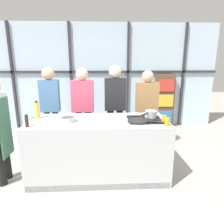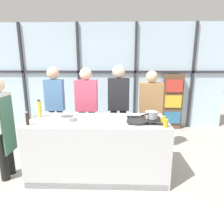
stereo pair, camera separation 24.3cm
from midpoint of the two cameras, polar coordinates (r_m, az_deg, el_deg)
The scene contains 16 objects.
ground_plane at distance 3.45m, azimuth -5.79°, elevation -17.35°, with size 18.00×18.00×0.00m, color #ADA89E.
back_window_wall at distance 5.55m, azimuth -4.82°, elevation 10.00°, with size 6.40×0.10×2.80m.
bookshelf at distance 5.68m, azimuth 13.54°, elevation 3.04°, with size 0.52×0.19×1.49m.
demo_island at distance 3.23m, azimuth -5.96°, elevation -10.30°, with size 2.12×0.86×0.93m.
spectator_far_left at distance 4.11m, azimuth -18.86°, elevation 2.28°, with size 0.36×0.24×1.70m.
spectator_center_left at distance 3.99m, azimuth -10.03°, elevation 1.89°, with size 0.43×0.24×1.69m.
spectator_center_right at distance 3.96m, azimuth -0.88°, elevation 2.58°, with size 0.41×0.24×1.74m.
spectator_far_right at distance 4.04m, azimuth 8.16°, elevation 1.58°, with size 0.44×0.23×1.64m.
frying_pan at distance 2.96m, azimuth 5.34°, elevation -2.54°, with size 0.55×0.31×0.04m.
saucepan at distance 3.23m, azimuth 8.94°, elevation -0.52°, with size 0.29×0.30×0.11m.
white_plate at distance 3.43m, azimuth -13.94°, elevation -0.79°, with size 0.24×0.24×0.01m, color white.
mixing_bowl at distance 3.07m, azimuth -14.80°, elevation -2.02°, with size 0.24×0.24×0.07m.
oil_bottle at distance 3.37m, azimuth -22.60°, elevation 0.46°, with size 0.07×0.07×0.28m.
pepper_grinder at distance 3.00m, azimuth -25.36°, elevation -2.24°, with size 0.04×0.04×0.19m.
juice_glass_near at distance 2.84m, azimuth 13.09°, elevation -2.82°, with size 0.07×0.07×0.11m, color orange.
juice_glass_far at distance 2.97m, azimuth 12.36°, elevation -2.04°, with size 0.07×0.07×0.11m, color orange.
Camera 1 is at (0.07, -2.94, 1.79)m, focal length 32.00 mm.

